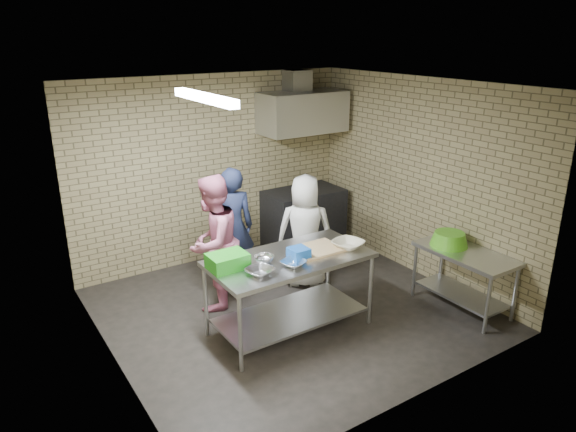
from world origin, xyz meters
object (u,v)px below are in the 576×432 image
object	(u,v)px
woman_pink	(213,243)
woman_white	(305,231)
blue_tub	(299,254)
green_basin	(449,239)
stove	(304,218)
green_crate	(228,261)
bottle_red	(298,115)
side_counter	(463,280)
prep_table	(290,294)
man_navy	(232,227)

from	to	relation	value
woman_pink	woman_white	world-z (taller)	woman_pink
blue_tub	green_basin	size ratio (longest dim) A/B	0.44
green_basin	stove	bearing A→B (deg)	99.76
green_crate	green_basin	distance (m)	2.79
bottle_red	side_counter	bearing A→B (deg)	-82.38
prep_table	woman_pink	distance (m)	1.15
stove	woman_white	world-z (taller)	woman_white
prep_table	blue_tub	distance (m)	0.53
stove	blue_tub	size ratio (longest dim) A/B	6.00
green_crate	woman_pink	size ratio (longest dim) A/B	0.24
blue_tub	green_basin	bearing A→B (deg)	-11.40
green_basin	woman_white	bearing A→B (deg)	131.96
stove	green_crate	distance (m)	3.01
woman_pink	man_navy	bearing A→B (deg)	-171.54
green_crate	woman_white	world-z (taller)	woman_white
man_navy	woman_pink	size ratio (longest dim) A/B	0.97
man_navy	green_crate	bearing A→B (deg)	78.38
prep_table	woman_pink	xyz separation A→B (m)	(-0.46, 0.98, 0.39)
stove	blue_tub	distance (m)	2.66
woman_white	blue_tub	bearing A→B (deg)	85.59
prep_table	woman_pink	world-z (taller)	woman_pink
prep_table	side_counter	world-z (taller)	prep_table
prep_table	blue_tub	xyz separation A→B (m)	(0.05, -0.10, 0.52)
prep_table	man_navy	xyz separation A→B (m)	(0.01, 1.40, 0.36)
prep_table	green_crate	bearing A→B (deg)	170.27
green_basin	bottle_red	distance (m)	3.01
green_crate	bottle_red	distance (m)	3.33
green_crate	green_basin	bearing A→B (deg)	-12.78
bottle_red	stove	bearing A→B (deg)	-101.77
green_crate	woman_white	size ratio (longest dim) A/B	0.26
side_counter	stove	xyz separation A→B (m)	(-0.45, 2.75, 0.08)
green_crate	man_navy	xyz separation A→B (m)	(0.71, 1.28, -0.17)
stove	woman_white	bearing A→B (deg)	-124.30
side_counter	bottle_red	distance (m)	3.44
prep_table	stove	distance (m)	2.56
bottle_red	woman_white	world-z (taller)	bottle_red
stove	man_navy	world-z (taller)	man_navy
side_counter	blue_tub	size ratio (longest dim) A/B	6.00
prep_table	green_basin	world-z (taller)	green_basin
blue_tub	side_counter	bearing A→B (deg)	-18.01
stove	bottle_red	distance (m)	1.60
blue_tub	woman_white	size ratio (longest dim) A/B	0.13
side_counter	green_crate	distance (m)	2.94
woman_white	green_crate	bearing A→B (deg)	59.96
prep_table	green_basin	xyz separation A→B (m)	(2.02, -0.50, 0.38)
green_basin	man_navy	size ratio (longest dim) A/B	0.28
green_crate	man_navy	size ratio (longest dim) A/B	0.25
bottle_red	woman_white	bearing A→B (deg)	-120.98
blue_tub	woman_pink	world-z (taller)	woman_pink
green_basin	bottle_red	xyz separation A→B (m)	(-0.38, 2.74, 1.19)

